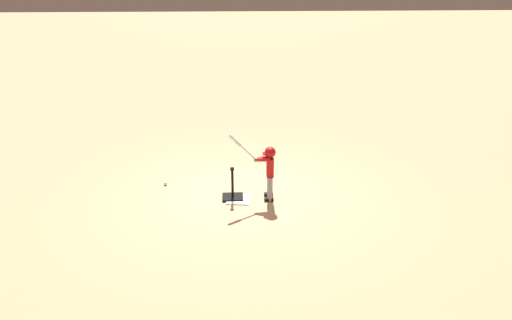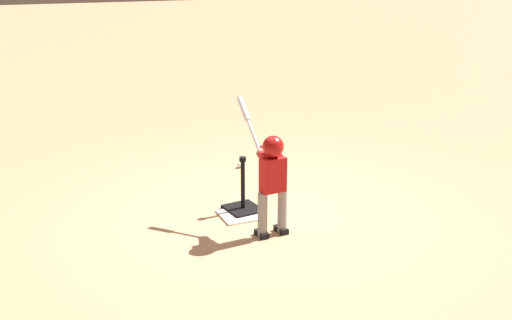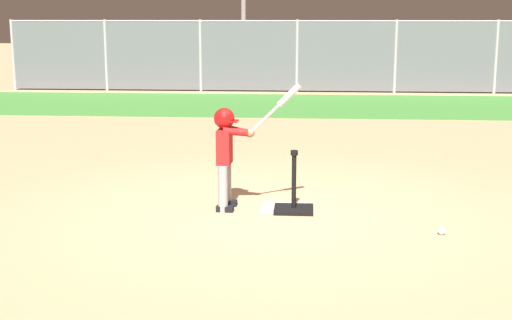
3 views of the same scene
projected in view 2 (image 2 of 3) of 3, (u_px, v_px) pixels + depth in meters
name	position (u px, v px, depth m)	size (l,w,h in m)	color
ground_plane	(267.00, 214.00, 6.78)	(90.00, 90.00, 0.00)	tan
home_plate	(240.00, 215.00, 6.71)	(0.44, 0.44, 0.02)	white
batting_tee	(243.00, 203.00, 6.82)	(0.41, 0.37, 0.65)	black
batter_child	(271.00, 172.00, 6.05)	(0.90, 0.34, 1.34)	gray
baseball	(240.00, 165.00, 8.33)	(0.07, 0.07, 0.07)	white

